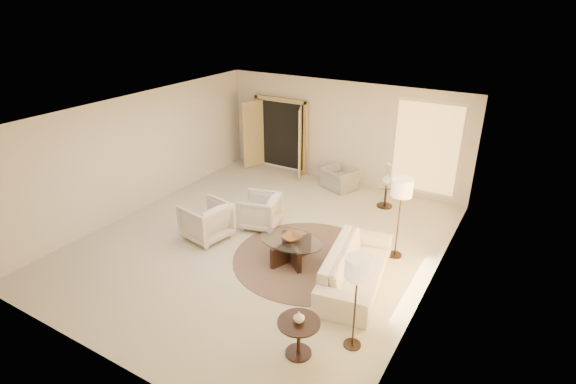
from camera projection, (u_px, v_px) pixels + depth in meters
The scene contains 18 objects.
room at pixel (261, 182), 9.12m from camera, with size 7.04×8.04×2.83m.
windows_right at pixel (433, 222), 7.63m from camera, with size 0.10×6.40×2.40m, color #EEB85F, non-canonical shape.
window_back_corner at pixel (426, 148), 11.18m from camera, with size 1.70×0.10×2.40m, color #EEB85F, non-canonical shape.
curtains_right at pixel (443, 204), 8.38m from camera, with size 0.06×5.20×2.60m, color tan, non-canonical shape.
french_doors at pixel (280, 136), 13.14m from camera, with size 1.95×0.66×2.16m.
area_rug at pixel (308, 258), 9.06m from camera, with size 3.03×3.03×0.01m, color #3C2922.
sofa at pixel (356, 267), 8.16m from camera, with size 2.41×0.94×0.70m, color beige.
armchair_left at pixel (260, 209), 10.15m from camera, with size 0.82×0.77×0.84m, color beige.
armchair_right at pixel (206, 219), 9.66m from camera, with size 0.88×0.83×0.91m, color beige.
accent_chair at pixel (338, 175), 12.11m from camera, with size 0.89×0.58×0.77m, color #9C958D.
coffee_table at pixel (291, 248), 8.87m from camera, with size 1.59×1.59×0.48m.
end_table at pixel (299, 332), 6.52m from camera, with size 0.63×0.63×0.60m.
side_table at pixel (386, 193), 11.12m from camera, with size 0.51×0.51×0.60m.
floor_lamp_near at pixel (402, 191), 8.58m from camera, with size 0.41×0.41×1.69m.
floor_lamp_far at pixel (358, 272), 6.30m from camera, with size 0.38×0.38×1.57m.
bowl at pixel (291, 238), 8.78m from camera, with size 0.35×0.35×0.09m, color brown.
end_vase at pixel (299, 317), 6.41m from camera, with size 0.17×0.17×0.18m, color white.
side_vase at pixel (387, 179), 10.96m from camera, with size 0.26×0.26×0.28m, color white.
Camera 1 is at (4.74, -6.97, 4.94)m, focal length 28.00 mm.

